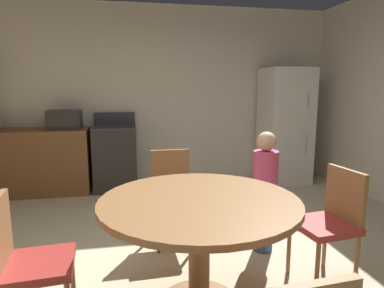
{
  "coord_description": "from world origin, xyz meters",
  "views": [
    {
      "loc": [
        -0.37,
        -2.3,
        1.46
      ],
      "look_at": [
        0.22,
        0.8,
        0.93
      ],
      "focal_mm": 31.21,
      "sensor_mm": 36.0,
      "label": 1
    }
  ],
  "objects_px": {
    "microwave": "(65,119)",
    "dining_table": "(199,221)",
    "person_child": "(265,189)",
    "chair_east": "(331,218)",
    "chair_west": "(24,259)",
    "chair_north": "(172,190)",
    "oven_range": "(115,157)",
    "refrigerator": "(285,126)"
  },
  "relations": [
    {
      "from": "oven_range",
      "to": "person_child",
      "type": "xyz_separation_m",
      "value": [
        1.38,
        -2.19,
        0.11
      ]
    },
    {
      "from": "chair_west",
      "to": "person_child",
      "type": "bearing_deg",
      "value": 18.17
    },
    {
      "from": "chair_west",
      "to": "microwave",
      "type": "bearing_deg",
      "value": 90.02
    },
    {
      "from": "person_child",
      "to": "microwave",
      "type": "bearing_deg",
      "value": -89.39
    },
    {
      "from": "chair_north",
      "to": "chair_east",
      "type": "bearing_deg",
      "value": 47.31
    },
    {
      "from": "refrigerator",
      "to": "chair_west",
      "type": "xyz_separation_m",
      "value": [
        -3.0,
        -2.9,
        -0.38
      ]
    },
    {
      "from": "dining_table",
      "to": "person_child",
      "type": "xyz_separation_m",
      "value": [
        0.74,
        0.67,
        -0.03
      ]
    },
    {
      "from": "oven_range",
      "to": "dining_table",
      "type": "bearing_deg",
      "value": -77.38
    },
    {
      "from": "dining_table",
      "to": "chair_north",
      "type": "bearing_deg",
      "value": 92.38
    },
    {
      "from": "dining_table",
      "to": "chair_north",
      "type": "height_order",
      "value": "chair_north"
    },
    {
      "from": "chair_north",
      "to": "dining_table",
      "type": "bearing_deg",
      "value": 0.0
    },
    {
      "from": "refrigerator",
      "to": "microwave",
      "type": "relative_size",
      "value": 4.0
    },
    {
      "from": "microwave",
      "to": "oven_range",
      "type": "bearing_deg",
      "value": 0.31
    },
    {
      "from": "dining_table",
      "to": "chair_north",
      "type": "relative_size",
      "value": 1.48
    },
    {
      "from": "chair_west",
      "to": "oven_range",
      "type": "bearing_deg",
      "value": 77.2
    },
    {
      "from": "chair_east",
      "to": "microwave",
      "type": "bearing_deg",
      "value": -56.41
    },
    {
      "from": "oven_range",
      "to": "microwave",
      "type": "height_order",
      "value": "microwave"
    },
    {
      "from": "oven_range",
      "to": "person_child",
      "type": "relative_size",
      "value": 1.01
    },
    {
      "from": "chair_east",
      "to": "person_child",
      "type": "relative_size",
      "value": 0.8
    },
    {
      "from": "oven_range",
      "to": "person_child",
      "type": "distance_m",
      "value": 2.59
    },
    {
      "from": "refrigerator",
      "to": "dining_table",
      "type": "relative_size",
      "value": 1.36
    },
    {
      "from": "chair_east",
      "to": "person_child",
      "type": "distance_m",
      "value": 0.63
    },
    {
      "from": "oven_range",
      "to": "chair_north",
      "type": "xyz_separation_m",
      "value": [
        0.6,
        -1.82,
        0.03
      ]
    },
    {
      "from": "chair_east",
      "to": "chair_west",
      "type": "xyz_separation_m",
      "value": [
        -2.08,
        -0.22,
        0.0
      ]
    },
    {
      "from": "chair_east",
      "to": "chair_north",
      "type": "relative_size",
      "value": 1.0
    },
    {
      "from": "dining_table",
      "to": "person_child",
      "type": "bearing_deg",
      "value": 42.39
    },
    {
      "from": "chair_east",
      "to": "oven_range",
      "type": "bearing_deg",
      "value": -65.5
    },
    {
      "from": "refrigerator",
      "to": "chair_north",
      "type": "height_order",
      "value": "refrigerator"
    },
    {
      "from": "chair_north",
      "to": "oven_range",
      "type": "bearing_deg",
      "value": -164.2
    },
    {
      "from": "refrigerator",
      "to": "chair_east",
      "type": "relative_size",
      "value": 2.02
    },
    {
      "from": "microwave",
      "to": "chair_east",
      "type": "height_order",
      "value": "microwave"
    },
    {
      "from": "microwave",
      "to": "dining_table",
      "type": "height_order",
      "value": "microwave"
    },
    {
      "from": "chair_east",
      "to": "chair_west",
      "type": "distance_m",
      "value": 2.09
    },
    {
      "from": "microwave",
      "to": "dining_table",
      "type": "distance_m",
      "value": 3.17
    },
    {
      "from": "oven_range",
      "to": "microwave",
      "type": "xyz_separation_m",
      "value": [
        -0.66,
        -0.0,
        0.56
      ]
    },
    {
      "from": "microwave",
      "to": "chair_east",
      "type": "relative_size",
      "value": 0.51
    },
    {
      "from": "microwave",
      "to": "person_child",
      "type": "height_order",
      "value": "microwave"
    },
    {
      "from": "microwave",
      "to": "refrigerator",
      "type": "bearing_deg",
      "value": -0.88
    },
    {
      "from": "microwave",
      "to": "chair_east",
      "type": "bearing_deg",
      "value": -49.4
    },
    {
      "from": "chair_east",
      "to": "chair_west",
      "type": "relative_size",
      "value": 1.0
    },
    {
      "from": "oven_range",
      "to": "chair_north",
      "type": "bearing_deg",
      "value": -71.82
    },
    {
      "from": "chair_west",
      "to": "dining_table",
      "type": "bearing_deg",
      "value": 0.0
    }
  ]
}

